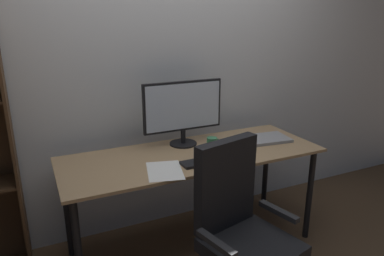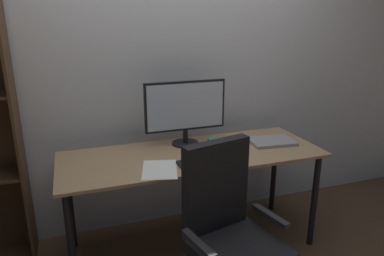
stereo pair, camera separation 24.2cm
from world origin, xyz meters
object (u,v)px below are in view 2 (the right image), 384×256
coffee_mug (213,144)px  laptop (272,141)px  office_chair (229,243)px  monitor (185,109)px  keyboard (200,162)px  mouse (235,158)px  desk (193,164)px

coffee_mug → laptop: size_ratio=0.29×
coffee_mug → office_chair: (-0.17, -0.66, -0.33)m
laptop → office_chair: 0.97m
monitor → coffee_mug: size_ratio=6.52×
coffee_mug → office_chair: office_chair is taller
keyboard → laptop: bearing=15.5°
monitor → mouse: monitor is taller
coffee_mug → keyboard: bearing=-131.1°
mouse → laptop: size_ratio=0.30×
coffee_mug → monitor: bearing=125.7°
coffee_mug → mouse: bearing=-69.7°
monitor → keyboard: bearing=-93.9°
monitor → laptop: 0.69m
mouse → laptop: bearing=39.9°
desk → keyboard: 0.21m
keyboard → office_chair: (-0.00, -0.48, -0.29)m
keyboard → laptop: 0.67m
keyboard → laptop: laptop is taller
mouse → coffee_mug: coffee_mug is taller
monitor → mouse: bearing=-61.8°
mouse → office_chair: bearing=-105.7°
desk → keyboard: (-0.02, -0.18, 0.09)m
mouse → laptop: 0.46m
desk → mouse: (0.22, -0.20, 0.10)m
office_chair → keyboard: bearing=76.2°
keyboard → coffee_mug: bearing=47.7°
keyboard → coffee_mug: coffee_mug is taller
mouse → office_chair: 0.60m
keyboard → coffee_mug: (0.16, 0.19, 0.04)m
office_chair → mouse: bearing=48.8°
monitor → coffee_mug: bearing=-54.3°
laptop → mouse: bearing=-145.6°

